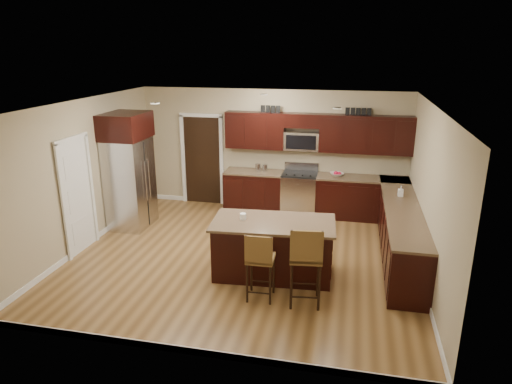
% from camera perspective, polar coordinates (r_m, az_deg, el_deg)
% --- Properties ---
extents(floor, '(6.00, 6.00, 0.00)m').
position_cam_1_polar(floor, '(8.21, -1.55, -8.16)').
color(floor, olive).
rests_on(floor, ground).
extents(ceiling, '(6.00, 6.00, 0.00)m').
position_cam_1_polar(ceiling, '(7.43, -1.73, 10.90)').
color(ceiling, silver).
rests_on(ceiling, wall_back).
extents(wall_back, '(6.00, 0.00, 6.00)m').
position_cam_1_polar(wall_back, '(10.32, 2.02, 5.24)').
color(wall_back, tan).
rests_on(wall_back, floor).
extents(wall_left, '(0.00, 5.50, 5.50)m').
position_cam_1_polar(wall_left, '(8.89, -20.77, 2.02)').
color(wall_left, tan).
rests_on(wall_left, floor).
extents(wall_right, '(0.00, 5.50, 5.50)m').
position_cam_1_polar(wall_right, '(7.61, 20.90, -0.56)').
color(wall_right, tan).
rests_on(wall_right, floor).
extents(base_cabinets, '(4.02, 3.96, 0.92)m').
position_cam_1_polar(base_cabinets, '(9.16, 12.26, -2.61)').
color(base_cabinets, black).
rests_on(base_cabinets, floor).
extents(upper_cabinets, '(4.00, 0.33, 0.80)m').
position_cam_1_polar(upper_cabinets, '(9.93, 7.86, 7.48)').
color(upper_cabinets, black).
rests_on(upper_cabinets, wall_back).
extents(range, '(0.76, 0.64, 1.11)m').
position_cam_1_polar(range, '(10.17, 5.44, -0.15)').
color(range, silver).
rests_on(range, floor).
extents(microwave, '(0.76, 0.31, 0.40)m').
position_cam_1_polar(microwave, '(10.02, 5.73, 6.37)').
color(microwave, silver).
rests_on(microwave, upper_cabinets).
extents(doorway, '(0.85, 0.03, 2.06)m').
position_cam_1_polar(doorway, '(10.78, -6.70, 3.94)').
color(doorway, black).
rests_on(doorway, floor).
extents(pantry_door, '(0.03, 0.80, 2.04)m').
position_cam_1_polar(pantry_door, '(8.74, -21.46, -0.60)').
color(pantry_door, white).
rests_on(pantry_door, floor).
extents(letter_decor, '(2.20, 0.03, 0.15)m').
position_cam_1_polar(letter_decor, '(9.87, 7.13, 10.12)').
color(letter_decor, black).
rests_on(letter_decor, upper_cabinets).
extents(island, '(2.03, 1.17, 0.92)m').
position_cam_1_polar(island, '(7.48, 2.15, -7.21)').
color(island, black).
rests_on(island, floor).
extents(stool_mid, '(0.41, 0.41, 1.06)m').
position_cam_1_polar(stool_mid, '(6.64, 0.49, -8.37)').
color(stool_mid, brown).
rests_on(stool_mid, floor).
extents(stool_right, '(0.51, 0.51, 1.22)m').
position_cam_1_polar(stool_right, '(6.50, 6.27, -8.13)').
color(stool_right, brown).
rests_on(stool_right, floor).
extents(refrigerator, '(0.79, 0.98, 2.35)m').
position_cam_1_polar(refrigerator, '(9.57, -15.58, 2.69)').
color(refrigerator, silver).
rests_on(refrigerator, floor).
extents(floor_mat, '(1.02, 0.84, 0.01)m').
position_cam_1_polar(floor_mat, '(9.41, 2.05, -4.60)').
color(floor_mat, olive).
rests_on(floor_mat, floor).
extents(fruit_bowl, '(0.37, 0.37, 0.07)m').
position_cam_1_polar(fruit_bowl, '(9.97, 10.07, 2.19)').
color(fruit_bowl, silver).
rests_on(fruit_bowl, base_cabinets).
extents(soap_bottle, '(0.09, 0.09, 0.20)m').
position_cam_1_polar(soap_bottle, '(8.88, 17.64, 0.11)').
color(soap_bottle, '#B2B2B2').
rests_on(soap_bottle, base_cabinets).
extents(canister_tall, '(0.12, 0.12, 0.18)m').
position_cam_1_polar(canister_tall, '(10.16, 0.25, 3.07)').
color(canister_tall, silver).
rests_on(canister_tall, base_cabinets).
extents(canister_short, '(0.11, 0.11, 0.17)m').
position_cam_1_polar(canister_short, '(10.13, 1.12, 3.00)').
color(canister_short, silver).
rests_on(canister_short, base_cabinets).
extents(island_jar, '(0.10, 0.10, 0.10)m').
position_cam_1_polar(island_jar, '(7.37, -1.64, -3.06)').
color(island_jar, white).
rests_on(island_jar, island).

